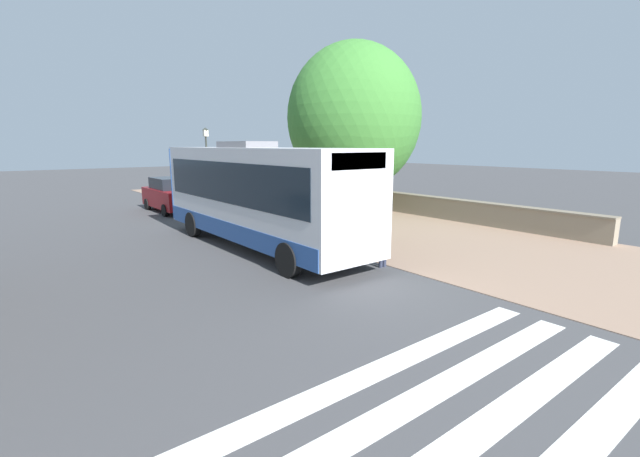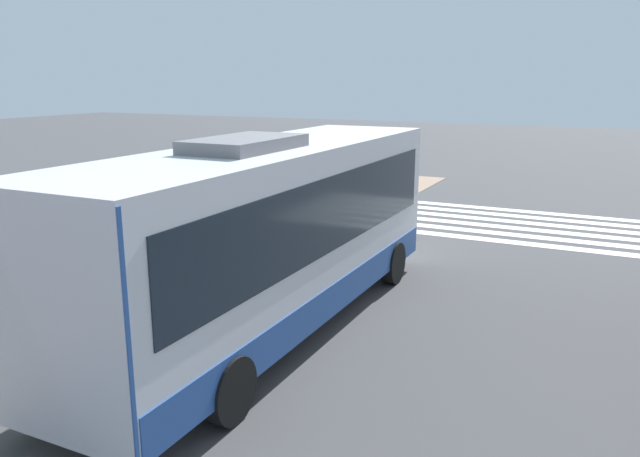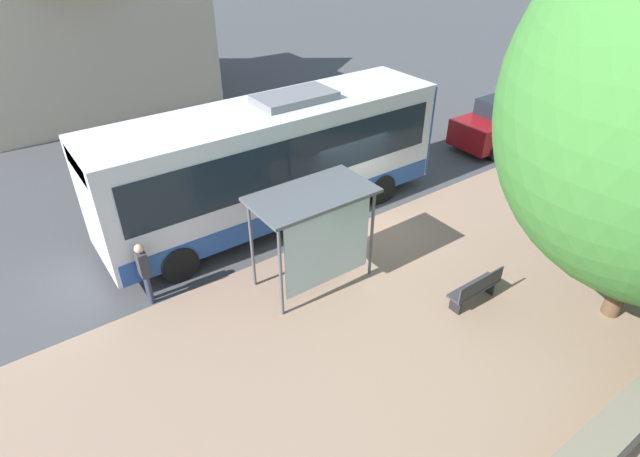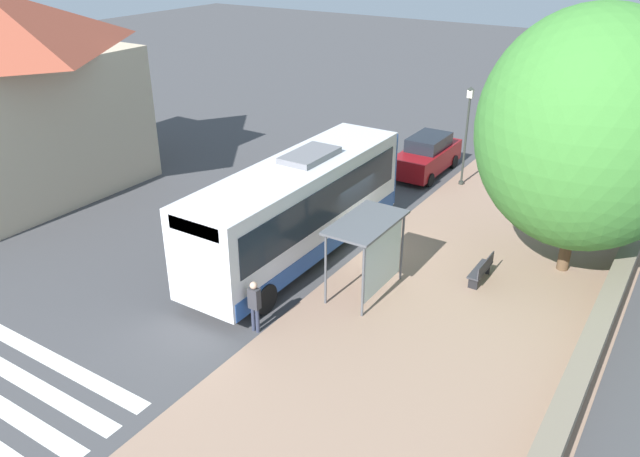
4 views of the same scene
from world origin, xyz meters
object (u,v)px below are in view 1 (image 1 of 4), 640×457
Objects in this scene: bench at (353,212)px; parked_car_behind_bus at (171,195)px; bus_shelter at (345,185)px; street_lamp_near at (207,162)px; pedestrian at (383,235)px; bus at (258,194)px; shade_tree at (354,118)px.

parked_car_behind_bus is (5.86, -8.65, 0.45)m from bench.
bus_shelter is 10.87m from street_lamp_near.
bus_shelter is 4.31m from pedestrian.
pedestrian is at bearing 86.62° from street_lamp_near.
shade_tree reaches higher than bus.
shade_tree reaches higher than street_lamp_near.
bus_shelter is at bearing 165.44° from bus.
street_lamp_near is 0.51× the size of shade_tree.
bus_shelter reaches higher than pedestrian.
bus_shelter is at bearing 45.11° from shade_tree.
bus_shelter is 7.76m from shade_tree.
bus_shelter is 11.77m from parked_car_behind_bus.
bench is (-2.91, -2.68, -1.65)m from bus_shelter.
bus_shelter is 1.96× the size of bench.
pedestrian is 0.19× the size of shade_tree.
bus reaches higher than bus_shelter.
parked_car_behind_bus is at bearing -75.39° from bus_shelter.
bus_shelter is 0.65× the size of parked_car_behind_bus.
bus_shelter reaches higher than bench.
street_lamp_near is at bearing 165.84° from parked_car_behind_bus.
pedestrian is 7.99m from bench.
pedestrian is at bearing 53.87° from bench.
shade_tree is at bearing -131.86° from bench.
parked_car_behind_bus reaches higher than pedestrian.
bench is at bearing 115.25° from street_lamp_near.
bus reaches higher than pedestrian.
bus is at bearing -71.03° from pedestrian.
bus_shelter is 0.65× the size of street_lamp_near.
bench is (-6.29, -1.80, -1.48)m from bus.
bus reaches higher than bench.
bus is 6.13× the size of pedestrian.
street_lamp_near reaches higher than bus.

